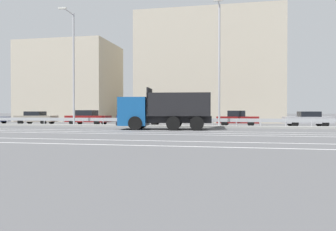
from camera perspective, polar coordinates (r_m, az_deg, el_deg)
name	(u,v)px	position (r m, az deg, el deg)	size (l,w,h in m)	color
ground_plane	(159,128)	(26.92, -1.51, -2.27)	(320.00, 320.00, 0.00)	#565659
lane_strip_0	(161,131)	(23.61, -1.31, -2.69)	(67.06, 0.16, 0.01)	silver
lane_strip_1	(154,133)	(21.72, -2.43, -2.99)	(67.06, 0.16, 0.01)	silver
lane_strip_2	(148,134)	(20.25, -3.45, -3.27)	(67.06, 0.16, 0.01)	silver
lane_strip_3	(126,140)	(16.17, -7.31, -4.29)	(67.06, 0.16, 0.01)	silver
lane_strip_4	(110,145)	(14.13, -10.13, -5.03)	(67.06, 0.16, 0.01)	silver
median_island	(164,126)	(28.86, -0.63, -1.88)	(36.88, 1.10, 0.18)	gray
median_guardrail	(167,120)	(30.03, -0.16, -0.86)	(67.06, 0.09, 0.78)	#9EA0A5
dump_truck	(153,113)	(25.44, -2.60, 0.40)	(7.30, 3.31, 3.21)	#144C8C
median_road_sign	(134,112)	(29.54, -5.95, 0.66)	(0.81, 0.16, 2.55)	white
street_lamp_1	(73,64)	(31.90, -16.23, 8.60)	(0.71, 2.47, 10.52)	#ADADB2
street_lamp_2	(219,60)	(28.62, 8.91, 9.45)	(0.70, 2.05, 10.54)	#ADADB2
parked_car_2	(36,118)	(37.56, -21.98, -0.37)	(4.20, 2.24, 1.39)	gray
parked_car_3	(88,118)	(34.79, -13.78, -0.35)	(4.60, 2.02, 1.52)	maroon
parked_car_4	(141,118)	(33.24, -4.65, -0.38)	(4.79, 2.11, 1.51)	navy
parked_car_5	(187,118)	(31.83, 3.34, -0.43)	(3.89, 2.04, 1.54)	#B27A14
parked_car_6	(238,118)	(31.47, 12.02, -0.50)	(3.92, 2.13, 1.47)	maroon
parked_car_7	(308,119)	(32.29, 23.16, -0.57)	(4.27, 2.03, 1.39)	#A3A3A8
background_building_0	(71,83)	(49.71, -16.54, 5.48)	(12.64, 9.42, 11.05)	#B7AD99
background_building_1	(211,71)	(46.55, 7.44, 7.62)	(18.18, 14.40, 13.95)	#B7AD99
church_tower	(152,81)	(55.99, -2.78, 6.04)	(3.60, 3.60, 14.28)	silver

